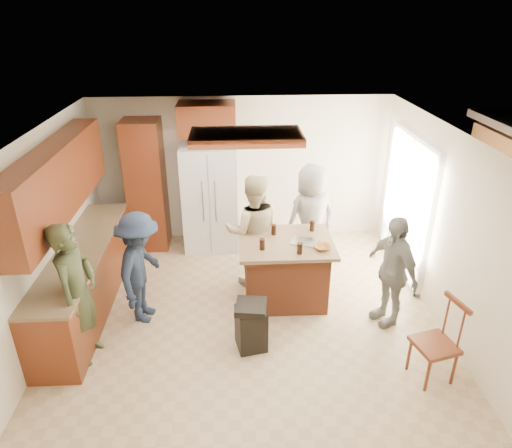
{
  "coord_description": "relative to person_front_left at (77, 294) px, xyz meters",
  "views": [
    {
      "loc": [
        -0.17,
        -4.99,
        3.82
      ],
      "look_at": [
        0.13,
        0.54,
        1.15
      ],
      "focal_mm": 32.0,
      "sensor_mm": 36.0,
      "label": 1
    }
  ],
  "objects": [
    {
      "name": "room_shell",
      "position": [
        6.32,
        2.25,
        -0.01
      ],
      "size": [
        8.0,
        5.2,
        5.0
      ],
      "color": "tan",
      "rests_on": "ground"
    },
    {
      "name": "person_front_left",
      "position": [
        0.0,
        0.0,
        0.0
      ],
      "size": [
        0.56,
        0.7,
        1.76
      ],
      "primitive_type": "imported",
      "rotation": [
        0.0,
        0.0,
        1.43
      ],
      "color": "#363C23",
      "rests_on": "ground"
    },
    {
      "name": "person_behind_left",
      "position": [
        2.06,
        1.51,
        -0.02
      ],
      "size": [
        0.84,
        0.52,
        1.72
      ],
      "primitive_type": "imported",
      "rotation": [
        0.0,
        0.0,
        3.15
      ],
      "color": "#C7B488",
      "rests_on": "ground"
    },
    {
      "name": "person_behind_right",
      "position": [
        2.97,
        1.94,
        -0.03
      ],
      "size": [
        0.97,
        0.8,
        1.7
      ],
      "primitive_type": "imported",
      "rotation": [
        0.0,
        0.0,
        3.51
      ],
      "color": "gray",
      "rests_on": "ground"
    },
    {
      "name": "person_side_right",
      "position": [
        3.78,
        0.48,
        -0.12
      ],
      "size": [
        0.73,
        0.99,
        1.52
      ],
      "primitive_type": "imported",
      "rotation": [
        0.0,
        0.0,
        -1.23
      ],
      "color": "gray",
      "rests_on": "ground"
    },
    {
      "name": "person_counter",
      "position": [
        0.57,
        0.71,
        -0.11
      ],
      "size": [
        0.63,
        1.06,
        1.53
      ],
      "primitive_type": "imported",
      "rotation": [
        0.0,
        0.0,
        1.39
      ],
      "color": "#1A2435",
      "rests_on": "ground"
    },
    {
      "name": "left_cabinetry",
      "position": [
        -0.3,
        1.01,
        0.08
      ],
      "size": [
        0.64,
        3.0,
        2.3
      ],
      "color": "maroon",
      "rests_on": "ground"
    },
    {
      "name": "back_wall_units",
      "position": [
        0.61,
        2.81,
        0.5
      ],
      "size": [
        1.8,
        0.6,
        2.45
      ],
      "color": "maroon",
      "rests_on": "ground"
    },
    {
      "name": "refrigerator",
      "position": [
        1.4,
        2.73,
        0.02
      ],
      "size": [
        0.9,
        0.76,
        1.8
      ],
      "color": "white",
      "rests_on": "ground"
    },
    {
      "name": "kitchen_island",
      "position": [
        2.48,
        1.04,
        -0.41
      ],
      "size": [
        1.28,
        1.03,
        0.93
      ],
      "color": "brown",
      "rests_on": "ground"
    },
    {
      "name": "island_items",
      "position": [
        2.7,
        0.94,
        0.09
      ],
      "size": [
        0.95,
        0.72,
        0.15
      ],
      "color": "silver",
      "rests_on": "kitchen_island"
    },
    {
      "name": "trash_bin",
      "position": [
        1.96,
        0.05,
        -0.56
      ],
      "size": [
        0.41,
        0.41,
        0.63
      ],
      "color": "black",
      "rests_on": "ground"
    },
    {
      "name": "spindle_chair",
      "position": [
        3.97,
        -0.57,
        -0.43
      ],
      "size": [
        0.51,
        0.51,
        0.99
      ],
      "color": "maroon",
      "rests_on": "ground"
    }
  ]
}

